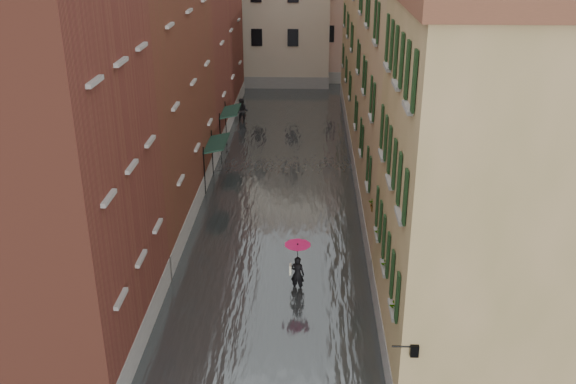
# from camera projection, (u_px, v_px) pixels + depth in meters

# --- Properties ---
(ground) EXTENTS (120.00, 120.00, 0.00)m
(ground) POSITION_uv_depth(u_px,v_px,m) (267.00, 314.00, 23.86)
(ground) COLOR slate
(ground) RESTS_ON ground
(floodwater) EXTENTS (10.00, 60.00, 0.20)m
(floodwater) POSITION_uv_depth(u_px,v_px,m) (282.00, 180.00, 35.77)
(floodwater) COLOR #44494B
(floodwater) RESTS_ON ground
(building_left_near) EXTENTS (6.00, 8.00, 13.00)m
(building_left_near) POSITION_uv_depth(u_px,v_px,m) (33.00, 168.00, 19.70)
(building_left_near) COLOR brown
(building_left_near) RESTS_ON ground
(building_left_mid) EXTENTS (6.00, 14.00, 12.50)m
(building_left_mid) POSITION_uv_depth(u_px,v_px,m) (129.00, 88.00, 29.90)
(building_left_mid) COLOR #5A281C
(building_left_mid) RESTS_ON ground
(building_left_far) EXTENTS (6.00, 16.00, 14.00)m
(building_left_far) POSITION_uv_depth(u_px,v_px,m) (186.00, 24.00, 43.39)
(building_left_far) COLOR brown
(building_left_far) RESTS_ON ground
(building_right_near) EXTENTS (6.00, 8.00, 11.50)m
(building_right_near) POSITION_uv_depth(u_px,v_px,m) (489.00, 196.00, 19.54)
(building_right_near) COLOR olive
(building_right_near) RESTS_ON ground
(building_right_mid) EXTENTS (6.00, 14.00, 13.00)m
(building_right_mid) POSITION_uv_depth(u_px,v_px,m) (431.00, 86.00, 29.35)
(building_right_mid) COLOR tan
(building_right_mid) RESTS_ON ground
(building_right_far) EXTENTS (6.00, 16.00, 11.50)m
(building_right_far) POSITION_uv_depth(u_px,v_px,m) (392.00, 43.00, 43.43)
(building_right_far) COLOR olive
(building_right_far) RESTS_ON ground
(building_end_cream) EXTENTS (12.00, 9.00, 13.00)m
(building_end_cream) POSITION_uv_depth(u_px,v_px,m) (260.00, 6.00, 56.32)
(building_end_cream) COLOR beige
(building_end_cream) RESTS_ON ground
(building_end_pink) EXTENTS (10.00, 9.00, 12.00)m
(building_end_pink) POSITION_uv_depth(u_px,v_px,m) (361.00, 9.00, 58.06)
(building_end_pink) COLOR tan
(building_end_pink) RESTS_ON ground
(awning_near) EXTENTS (1.09, 2.90, 2.80)m
(awning_near) POSITION_uv_depth(u_px,v_px,m) (216.00, 144.00, 34.15)
(awning_near) COLOR #142E23
(awning_near) RESTS_ON ground
(awning_far) EXTENTS (1.09, 2.77, 2.80)m
(awning_far) POSITION_uv_depth(u_px,v_px,m) (230.00, 112.00, 39.78)
(awning_far) COLOR #142E23
(awning_far) RESTS_ON ground
(wall_lantern) EXTENTS (0.71, 0.22, 0.35)m
(wall_lantern) POSITION_uv_depth(u_px,v_px,m) (414.00, 350.00, 17.03)
(wall_lantern) COLOR black
(wall_lantern) RESTS_ON ground
(window_planters) EXTENTS (0.59, 8.19, 0.84)m
(window_planters) POSITION_uv_depth(u_px,v_px,m) (386.00, 242.00, 21.64)
(window_planters) COLOR maroon
(window_planters) RESTS_ON ground
(pedestrian_main) EXTENTS (1.03, 1.03, 2.06)m
(pedestrian_main) POSITION_uv_depth(u_px,v_px,m) (297.00, 261.00, 24.82)
(pedestrian_main) COLOR black
(pedestrian_main) RESTS_ON ground
(pedestrian_far) EXTENTS (1.00, 0.85, 1.82)m
(pedestrian_far) POSITION_uv_depth(u_px,v_px,m) (242.00, 111.00, 45.65)
(pedestrian_far) COLOR black
(pedestrian_far) RESTS_ON ground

